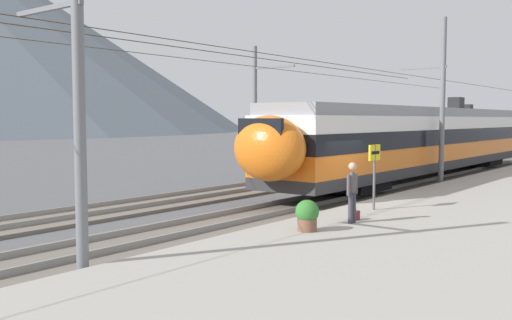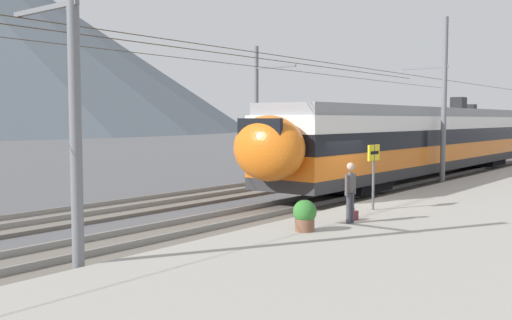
% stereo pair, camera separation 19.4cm
% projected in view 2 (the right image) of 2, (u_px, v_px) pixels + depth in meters
% --- Properties ---
extents(ground_plane, '(400.00, 400.00, 0.00)m').
position_uv_depth(ground_plane, '(341.00, 210.00, 20.62)').
color(ground_plane, '#565659').
extents(platform_slab, '(120.00, 7.57, 0.39)m').
position_uv_depth(platform_slab, '(471.00, 218.00, 17.74)').
color(platform_slab, '#A39E93').
rests_on(platform_slab, ground).
extents(track_near, '(120.00, 3.00, 0.28)m').
position_uv_depth(track_near, '(308.00, 204.00, 21.49)').
color(track_near, '#6B6359').
rests_on(track_near, ground).
extents(track_far, '(120.00, 3.00, 0.28)m').
position_uv_depth(track_far, '(215.00, 194.00, 24.43)').
color(track_far, '#6B6359').
rests_on(track_far, ground).
extents(train_near_platform, '(29.04, 3.03, 4.27)m').
position_uv_depth(train_near_platform, '(426.00, 139.00, 30.14)').
color(train_near_platform, '#2D2D30').
rests_on(train_near_platform, track_near).
extents(train_far_track, '(30.25, 2.93, 4.27)m').
position_uv_depth(train_far_track, '(451.00, 132.00, 46.14)').
color(train_far_track, '#2D2D30').
rests_on(train_far_track, track_far).
extents(catenary_mast_west, '(40.48, 2.26, 7.47)m').
position_uv_depth(catenary_mast_west, '(70.00, 87.00, 11.25)').
color(catenary_mast_west, slate).
rests_on(catenary_mast_west, ground).
extents(catenary_mast_mid, '(40.48, 2.26, 7.96)m').
position_uv_depth(catenary_mast_mid, '(441.00, 101.00, 26.62)').
color(catenary_mast_mid, slate).
rests_on(catenary_mast_mid, ground).
extents(catenary_mast_far_side, '(40.48, 2.66, 7.08)m').
position_uv_depth(catenary_mast_far_side, '(259.00, 109.00, 30.02)').
color(catenary_mast_far_side, slate).
rests_on(catenary_mast_far_side, ground).
extents(platform_sign, '(0.70, 0.08, 2.07)m').
position_uv_depth(platform_sign, '(374.00, 162.00, 18.08)').
color(platform_sign, '#59595B').
rests_on(platform_sign, platform_slab).
extents(passenger_walking, '(0.53, 0.22, 1.69)m').
position_uv_depth(passenger_walking, '(350.00, 189.00, 15.80)').
color(passenger_walking, '#383842').
rests_on(passenger_walking, platform_slab).
extents(handbag_beside_passenger, '(0.32, 0.18, 0.40)m').
position_uv_depth(handbag_beside_passenger, '(353.00, 216.00, 16.29)').
color(handbag_beside_passenger, maroon).
rests_on(handbag_beside_passenger, platform_slab).
extents(potted_plant_platform_edge, '(0.61, 0.61, 0.81)m').
position_uv_depth(potted_plant_platform_edge, '(305.00, 214.00, 14.70)').
color(potted_plant_platform_edge, brown).
rests_on(potted_plant_platform_edge, platform_slab).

